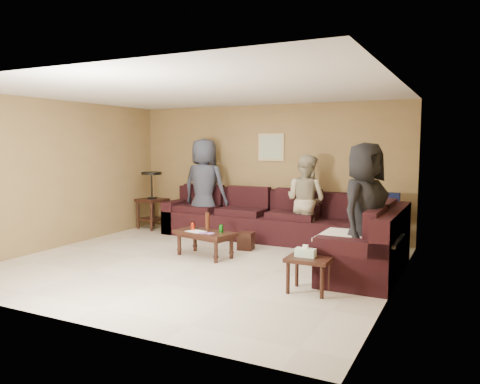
% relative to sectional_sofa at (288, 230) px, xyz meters
% --- Properties ---
extents(room, '(5.60, 5.50, 2.50)m').
position_rel_sectional_sofa_xyz_m(room, '(-0.81, -1.52, 1.34)').
color(room, beige).
rests_on(room, ground).
extents(sectional_sofa, '(4.65, 2.90, 0.97)m').
position_rel_sectional_sofa_xyz_m(sectional_sofa, '(0.00, 0.00, 0.00)').
color(sectional_sofa, black).
rests_on(sectional_sofa, ground).
extents(coffee_table, '(1.05, 0.69, 0.69)m').
position_rel_sectional_sofa_xyz_m(coffee_table, '(-0.97, -1.09, 0.02)').
color(coffee_table, black).
rests_on(coffee_table, ground).
extents(end_table_left, '(0.61, 0.61, 1.18)m').
position_rel_sectional_sofa_xyz_m(end_table_left, '(-3.20, 0.52, 0.29)').
color(end_table_left, black).
rests_on(end_table_left, ground).
extents(side_table_right, '(0.52, 0.43, 0.57)m').
position_rel_sectional_sofa_xyz_m(side_table_right, '(1.04, -2.06, 0.05)').
color(side_table_right, black).
rests_on(side_table_right, ground).
extents(waste_bin, '(0.28, 0.28, 0.29)m').
position_rel_sectional_sofa_xyz_m(waste_bin, '(-0.61, -0.36, -0.18)').
color(waste_bin, black).
rests_on(waste_bin, ground).
extents(wall_art, '(0.52, 0.04, 0.52)m').
position_rel_sectional_sofa_xyz_m(wall_art, '(-0.71, 0.96, 1.37)').
color(wall_art, tan).
rests_on(wall_art, ground).
extents(person_left, '(0.91, 0.59, 1.86)m').
position_rel_sectional_sofa_xyz_m(person_left, '(-1.90, 0.48, 0.61)').
color(person_left, '#2F3241').
rests_on(person_left, ground).
extents(person_middle, '(0.90, 0.79, 1.58)m').
position_rel_sectional_sofa_xyz_m(person_middle, '(0.17, 0.42, 0.46)').
color(person_middle, tan).
rests_on(person_middle, ground).
extents(person_right, '(0.79, 0.99, 1.78)m').
position_rel_sectional_sofa_xyz_m(person_right, '(1.50, -1.22, 0.57)').
color(person_right, black).
rests_on(person_right, ground).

